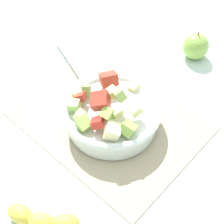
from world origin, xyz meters
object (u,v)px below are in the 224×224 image
at_px(salad_bowl, 111,114).
at_px(banana_whole, 42,219).
at_px(whole_apple, 196,46).
at_px(serving_spoon, 79,72).

bearing_deg(salad_bowl, banana_whole, 104.47).
bearing_deg(banana_whole, whole_apple, -83.77).
xyz_separation_m(serving_spoon, whole_apple, (-0.19, -0.28, 0.03)).
bearing_deg(banana_whole, salad_bowl, -75.53).
height_order(salad_bowl, whole_apple, salad_bowl).
bearing_deg(banana_whole, serving_spoon, -52.84).
bearing_deg(serving_spoon, salad_bowl, 159.23).
xyz_separation_m(whole_apple, banana_whole, (-0.07, 0.63, -0.02)).
height_order(whole_apple, banana_whole, whole_apple).
relative_size(salad_bowl, whole_apple, 2.65).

